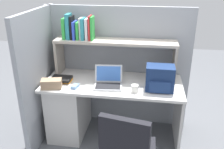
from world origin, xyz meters
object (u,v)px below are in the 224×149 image
object	(u,v)px
laptop	(108,82)
computer_mouse	(75,86)
backpack	(160,78)
tissue_box	(52,84)
paper_cup	(135,89)

from	to	relation	value
laptop	computer_mouse	xyz separation A→B (m)	(-0.36, -0.11, -0.03)
laptop	computer_mouse	world-z (taller)	laptop
backpack	tissue_box	xyz separation A→B (m)	(-1.18, -0.13, -0.08)
paper_cup	tissue_box	world-z (taller)	tissue_box
tissue_box	computer_mouse	bearing A→B (deg)	-4.01
computer_mouse	paper_cup	bearing A→B (deg)	9.90
computer_mouse	paper_cup	distance (m)	0.66
laptop	tissue_box	size ratio (longest dim) A/B	1.52
laptop	tissue_box	world-z (taller)	laptop
backpack	paper_cup	bearing A→B (deg)	-158.91
paper_cup	laptop	bearing A→B (deg)	159.48
laptop	computer_mouse	size ratio (longest dim) A/B	3.22
backpack	paper_cup	world-z (taller)	backpack
computer_mouse	tissue_box	distance (m)	0.26
backpack	paper_cup	distance (m)	0.29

